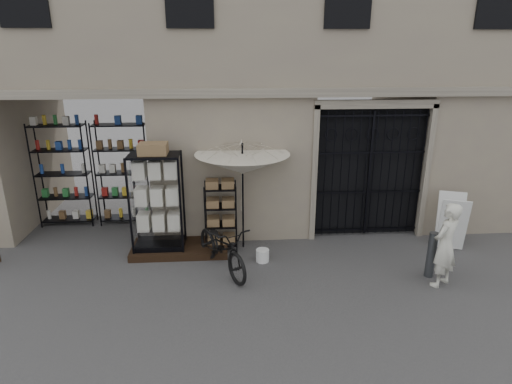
{
  "coord_description": "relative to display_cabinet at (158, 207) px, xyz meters",
  "views": [
    {
      "loc": [
        -1.37,
        -6.73,
        4.1
      ],
      "look_at": [
        -0.8,
        1.4,
        1.35
      ],
      "focal_mm": 30.0,
      "sensor_mm": 36.0,
      "label": 1
    }
  ],
  "objects": [
    {
      "name": "ground",
      "position": [
        2.8,
        -1.52,
        -1.04
      ],
      "size": [
        80.0,
        80.0,
        0.0
      ],
      "primitive_type": "plane",
      "color": "black",
      "rests_on": "ground"
    },
    {
      "name": "main_building",
      "position": [
        2.8,
        2.48,
        3.46
      ],
      "size": [
        14.0,
        4.0,
        9.0
      ],
      "primitive_type": "cube",
      "color": "gray",
      "rests_on": "ground"
    },
    {
      "name": "shop_recess",
      "position": [
        -1.7,
        1.28,
        0.46
      ],
      "size": [
        3.0,
        1.7,
        3.0
      ],
      "primitive_type": "cube",
      "color": "black",
      "rests_on": "ground"
    },
    {
      "name": "shop_shelving",
      "position": [
        -1.75,
        1.78,
        0.21
      ],
      "size": [
        2.7,
        0.5,
        2.5
      ],
      "primitive_type": "cube",
      "color": "black",
      "rests_on": "ground"
    },
    {
      "name": "iron_gate",
      "position": [
        4.55,
        0.76,
        0.46
      ],
      "size": [
        2.5,
        0.21,
        3.0
      ],
      "color": "black",
      "rests_on": "ground"
    },
    {
      "name": "step_platform",
      "position": [
        0.4,
        0.03,
        -0.97
      ],
      "size": [
        2.0,
        0.9,
        0.15
      ],
      "primitive_type": "cube",
      "color": "black",
      "rests_on": "ground"
    },
    {
      "name": "display_cabinet",
      "position": [
        0.0,
        0.0,
        0.0
      ],
      "size": [
        1.05,
        0.71,
        2.15
      ],
      "rotation": [
        0.0,
        0.0,
        0.1
      ],
      "color": "black",
      "rests_on": "step_platform"
    },
    {
      "name": "wire_rack",
      "position": [
        1.27,
        0.14,
        -0.32
      ],
      "size": [
        0.64,
        0.46,
        1.46
      ],
      "rotation": [
        0.0,
        0.0,
        0.0
      ],
      "color": "black",
      "rests_on": "ground"
    },
    {
      "name": "market_umbrella",
      "position": [
        1.74,
        0.17,
        0.94
      ],
      "size": [
        2.19,
        2.21,
        2.75
      ],
      "rotation": [
        0.0,
        0.0,
        0.37
      ],
      "color": "black",
      "rests_on": "ground"
    },
    {
      "name": "white_bucket",
      "position": [
        2.1,
        -0.51,
        -0.91
      ],
      "size": [
        0.31,
        0.31,
        0.25
      ],
      "primitive_type": "cylinder",
      "rotation": [
        0.0,
        0.0,
        -0.2
      ],
      "color": "silver",
      "rests_on": "ground"
    },
    {
      "name": "bicycle",
      "position": [
        1.3,
        -0.82,
        -1.04
      ],
      "size": [
        1.02,
        1.16,
        1.86
      ],
      "primitive_type": "imported",
      "rotation": [
        0.0,
        0.0,
        0.48
      ],
      "color": "black",
      "rests_on": "ground"
    },
    {
      "name": "steel_bollard",
      "position": [
        5.19,
        -1.33,
        -0.59
      ],
      "size": [
        0.19,
        0.19,
        0.89
      ],
      "primitive_type": "cylinder",
      "rotation": [
        0.0,
        0.0,
        0.18
      ],
      "color": "#4C4F54",
      "rests_on": "ground"
    },
    {
      "name": "shopkeeper",
      "position": [
        5.25,
        -1.64,
        -1.04
      ],
      "size": [
        1.37,
        1.63,
        0.38
      ],
      "primitive_type": "imported",
      "rotation": [
        0.0,
        0.0,
        3.74
      ],
      "color": "silver",
      "rests_on": "ground"
    },
    {
      "name": "easel_sign",
      "position": [
        6.16,
        -0.18,
        -0.44
      ],
      "size": [
        0.74,
        0.79,
        1.17
      ],
      "rotation": [
        0.0,
        0.0,
        -0.34
      ],
      "color": "silver",
      "rests_on": "ground"
    }
  ]
}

